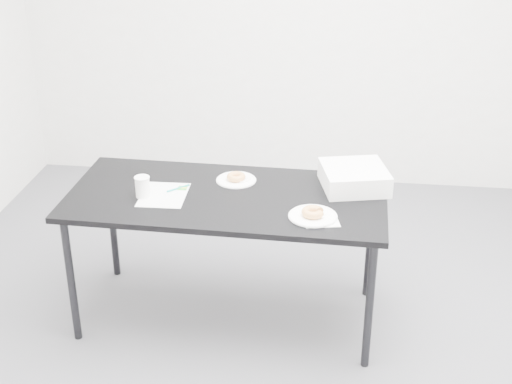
# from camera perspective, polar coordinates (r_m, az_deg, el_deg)

# --- Properties ---
(floor) EXTENTS (4.00, 4.00, 0.00)m
(floor) POSITION_cam_1_polar(r_m,az_deg,el_deg) (4.11, -0.65, -10.31)
(floor) COLOR #4F4F54
(floor) RESTS_ON ground
(wall_back) EXTENTS (4.00, 0.02, 2.70)m
(wall_back) POSITION_cam_1_polar(r_m,az_deg,el_deg) (5.42, 2.24, 14.35)
(wall_back) COLOR white
(wall_back) RESTS_ON floor
(table) EXTENTS (1.70, 0.83, 0.77)m
(table) POSITION_cam_1_polar(r_m,az_deg,el_deg) (3.80, -2.36, -1.02)
(table) COLOR black
(table) RESTS_ON floor
(scorecard) EXTENTS (0.25, 0.31, 0.00)m
(scorecard) POSITION_cam_1_polar(r_m,az_deg,el_deg) (3.80, -7.40, -0.22)
(scorecard) COLOR white
(scorecard) RESTS_ON table
(logo_patch) EXTENTS (0.05, 0.05, 0.00)m
(logo_patch) POSITION_cam_1_polar(r_m,az_deg,el_deg) (3.85, -5.91, 0.31)
(logo_patch) COLOR green
(logo_patch) RESTS_ON scorecard
(pen) EXTENTS (0.11, 0.11, 0.01)m
(pen) POSITION_cam_1_polar(r_m,az_deg,el_deg) (3.85, -6.23, 0.31)
(pen) COLOR #0C8783
(pen) RESTS_ON scorecard
(napkin) EXTENTS (0.20, 0.20, 0.00)m
(napkin) POSITION_cam_1_polar(r_m,az_deg,el_deg) (3.53, 5.19, -2.20)
(napkin) COLOR white
(napkin) RESTS_ON table
(plate_near) EXTENTS (0.24, 0.24, 0.01)m
(plate_near) POSITION_cam_1_polar(r_m,az_deg,el_deg) (3.55, 4.57, -1.94)
(plate_near) COLOR white
(plate_near) RESTS_ON napkin
(donut_near) EXTENTS (0.12, 0.12, 0.04)m
(donut_near) POSITION_cam_1_polar(r_m,az_deg,el_deg) (3.54, 4.58, -1.62)
(donut_near) COLOR #CC8640
(donut_near) RESTS_ON plate_near
(plate_far) EXTENTS (0.22, 0.22, 0.01)m
(plate_far) POSITION_cam_1_polar(r_m,az_deg,el_deg) (3.93, -1.60, 0.96)
(plate_far) COLOR white
(plate_far) RESTS_ON table
(donut_far) EXTENTS (0.11, 0.11, 0.03)m
(donut_far) POSITION_cam_1_polar(r_m,az_deg,el_deg) (3.92, -1.60, 1.23)
(donut_far) COLOR #CC8640
(donut_far) RESTS_ON plate_far
(coffee_cup) EXTENTS (0.07, 0.07, 0.11)m
(coffee_cup) POSITION_cam_1_polar(r_m,az_deg,el_deg) (3.77, -9.07, 0.42)
(coffee_cup) COLOR white
(coffee_cup) RESTS_ON table
(cup_lid) EXTENTS (0.10, 0.10, 0.01)m
(cup_lid) POSITION_cam_1_polar(r_m,az_deg,el_deg) (3.93, -1.10, 1.04)
(cup_lid) COLOR white
(cup_lid) RESTS_ON table
(bakery_box) EXTENTS (0.40, 0.40, 0.11)m
(bakery_box) POSITION_cam_1_polar(r_m,az_deg,el_deg) (3.87, 7.86, 1.17)
(bakery_box) COLOR white
(bakery_box) RESTS_ON table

